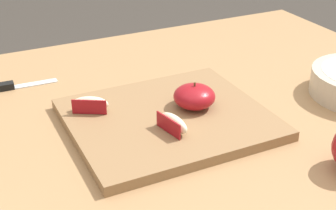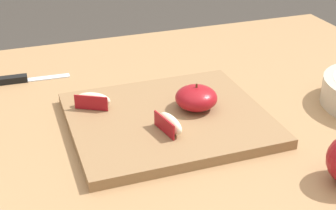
% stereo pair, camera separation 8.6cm
% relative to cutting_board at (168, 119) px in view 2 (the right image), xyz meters
% --- Properties ---
extents(dining_table, '(1.21, 0.95, 0.77)m').
position_rel_cutting_board_xyz_m(dining_table, '(0.03, 0.01, -0.12)').
color(dining_table, '#9E754C').
rests_on(dining_table, ground_plane).
extents(cutting_board, '(0.35, 0.30, 0.02)m').
position_rel_cutting_board_xyz_m(cutting_board, '(0.00, 0.00, 0.00)').
color(cutting_board, olive).
rests_on(cutting_board, dining_table).
extents(apple_half_skin_up, '(0.08, 0.08, 0.05)m').
position_rel_cutting_board_xyz_m(apple_half_skin_up, '(0.06, 0.01, 0.03)').
color(apple_half_skin_up, maroon).
rests_on(apple_half_skin_up, cutting_board).
extents(apple_wedge_near_knife, '(0.07, 0.05, 0.03)m').
position_rel_cutting_board_xyz_m(apple_wedge_near_knife, '(-0.12, 0.07, 0.02)').
color(apple_wedge_near_knife, beige).
rests_on(apple_wedge_near_knife, cutting_board).
extents(apple_wedge_right, '(0.04, 0.07, 0.03)m').
position_rel_cutting_board_xyz_m(apple_wedge_right, '(-0.02, -0.05, 0.02)').
color(apple_wedge_right, beige).
rests_on(apple_wedge_right, cutting_board).
extents(paring_knife, '(0.16, 0.03, 0.01)m').
position_rel_cutting_board_xyz_m(paring_knife, '(-0.25, 0.28, -0.00)').
color(paring_knife, silver).
rests_on(paring_knife, dining_table).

